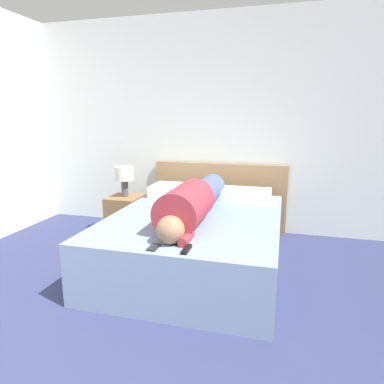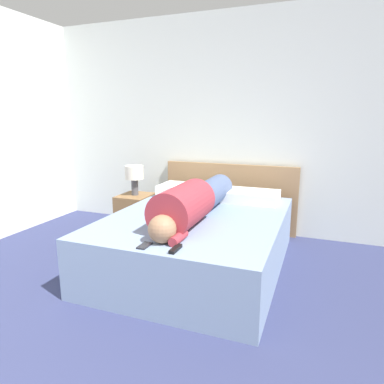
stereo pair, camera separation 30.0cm
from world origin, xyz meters
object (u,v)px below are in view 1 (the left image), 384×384
(pillow_second, at_px, (243,195))
(tv_remote, at_px, (187,249))
(bed, at_px, (196,240))
(person_lying, at_px, (193,202))
(pillow_near_headboard, at_px, (179,191))
(nightstand, at_px, (126,216))
(cell_phone, at_px, (154,247))
(table_lamp, at_px, (124,176))

(pillow_second, relative_size, tv_remote, 3.91)
(bed, relative_size, person_lying, 1.24)
(person_lying, xyz_separation_m, pillow_near_headboard, (-0.39, 0.82, -0.09))
(pillow_near_headboard, bearing_deg, bed, -60.82)
(nightstand, bearing_deg, pillow_near_headboard, 7.80)
(pillow_near_headboard, relative_size, cell_phone, 4.75)
(table_lamp, relative_size, cell_phone, 2.73)
(person_lying, bearing_deg, pillow_second, 66.67)
(bed, bearing_deg, cell_phone, -95.15)
(tv_remote, bearing_deg, bed, 100.14)
(table_lamp, height_order, pillow_second, table_lamp)
(pillow_near_headboard, bearing_deg, person_lying, -64.46)
(cell_phone, bearing_deg, person_lying, 83.41)
(nightstand, height_order, tv_remote, tv_remote)
(tv_remote, bearing_deg, person_lying, 101.34)
(pillow_second, bearing_deg, person_lying, -113.33)
(person_lying, distance_m, pillow_near_headboard, 0.91)
(cell_phone, bearing_deg, pillow_second, 74.37)
(pillow_second, xyz_separation_m, cell_phone, (-0.44, -1.57, -0.05))
(person_lying, height_order, cell_phone, person_lying)
(bed, distance_m, pillow_second, 0.83)
(table_lamp, distance_m, tv_remote, 1.90)
(table_lamp, height_order, cell_phone, table_lamp)
(bed, relative_size, pillow_second, 3.40)
(bed, distance_m, person_lying, 0.43)
(pillow_second, bearing_deg, pillow_near_headboard, 180.00)
(person_lying, xyz_separation_m, cell_phone, (-0.09, -0.75, -0.15))
(bed, relative_size, nightstand, 4.12)
(person_lying, xyz_separation_m, pillow_second, (0.35, 0.82, -0.10))
(nightstand, height_order, table_lamp, table_lamp)
(bed, xyz_separation_m, pillow_second, (0.36, 0.69, 0.31))
(nightstand, relative_size, person_lying, 0.30)
(nightstand, relative_size, pillow_second, 0.82)
(nightstand, bearing_deg, cell_phone, -57.62)
(table_lamp, xyz_separation_m, person_lying, (1.03, -0.73, -0.07))
(tv_remote, bearing_deg, cell_phone, -177.62)
(pillow_near_headboard, distance_m, cell_phone, 1.60)
(nightstand, xyz_separation_m, person_lying, (1.03, -0.73, 0.42))
(bed, distance_m, tv_remote, 0.93)
(person_lying, bearing_deg, cell_phone, -96.59)
(pillow_near_headboard, xyz_separation_m, cell_phone, (0.30, -1.57, -0.06))
(table_lamp, xyz_separation_m, cell_phone, (0.94, -1.48, -0.22))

